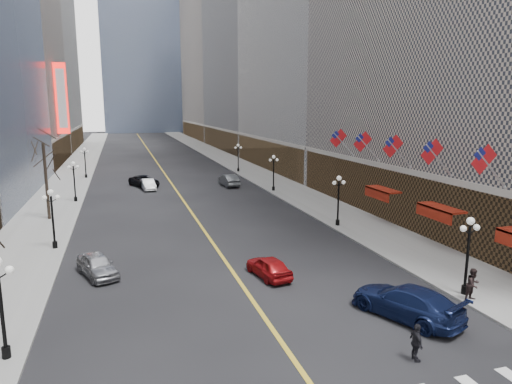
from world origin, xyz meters
TOP-DOWN VIEW (x-y plane):
  - sidewalk_east at (14.00, 70.00)m, footprint 6.00×230.00m
  - sidewalk_west at (-14.00, 70.00)m, footprint 6.00×230.00m
  - lane_line at (0.00, 80.00)m, footprint 0.25×200.00m
  - bldg_east_c at (29.88, 106.00)m, footprint 26.60×40.60m
  - bldg_east_d at (29.90, 149.00)m, footprint 26.60×46.60m
  - streetlamp_east_0 at (11.80, 14.00)m, footprint 1.26×0.44m
  - streetlamp_east_1 at (11.80, 30.00)m, footprint 1.26×0.44m
  - streetlamp_east_2 at (11.80, 48.00)m, footprint 1.26×0.44m
  - streetlamp_east_3 at (11.80, 66.00)m, footprint 1.26×0.44m
  - streetlamp_west_0 at (-11.80, 14.00)m, footprint 1.26×0.44m
  - streetlamp_west_1 at (-11.80, 30.00)m, footprint 1.26×0.44m
  - streetlamp_west_2 at (-11.80, 48.00)m, footprint 1.26×0.44m
  - streetlamp_west_3 at (-11.80, 66.00)m, footprint 1.26×0.44m
  - flag_1 at (15.31, 17.00)m, footprint 2.87×0.12m
  - flag_2 at (15.31, 22.00)m, footprint 2.87×0.12m
  - flag_3 at (15.31, 27.00)m, footprint 2.87×0.12m
  - flag_4 at (15.31, 32.00)m, footprint 2.87×0.12m
  - flag_5 at (15.31, 37.00)m, footprint 2.87×0.12m
  - awning_b at (16.11, 22.00)m, footprint 1.40×4.00m
  - awning_c at (16.11, 30.00)m, footprint 1.40×4.00m
  - theatre_marquee at (-15.88, 80.00)m, footprint 2.00×0.55m
  - tree_west_far at (-13.50, 40.00)m, footprint 3.60×3.60m
  - car_nb_near at (-8.47, 23.36)m, footprint 3.12×4.60m
  - car_nb_mid at (-3.43, 53.81)m, footprint 1.88×4.37m
  - car_nb_far at (-3.78, 56.52)m, footprint 4.40×5.93m
  - car_sb_near at (6.99, 12.67)m, footprint 4.51×6.36m
  - car_sb_mid at (2.00, 20.09)m, footprint 2.31×4.23m
  - car_sb_far at (7.28, 53.57)m, footprint 2.09×5.00m
  - ped_east_walk at (11.60, 13.18)m, footprint 0.98×0.69m
  - ped_crossing_a at (4.96, 9.00)m, footprint 0.61×1.05m

SIDE VIEW (x-z plane):
  - lane_line at x=0.00m, z-range 0.00..0.02m
  - sidewalk_east at x=14.00m, z-range 0.00..0.15m
  - sidewalk_west at x=-14.00m, z-range 0.00..0.15m
  - car_sb_mid at x=2.00m, z-range 0.00..1.36m
  - car_nb_mid at x=-3.43m, z-range 0.00..1.40m
  - car_nb_near at x=-8.47m, z-range 0.00..1.45m
  - car_nb_far at x=-3.78m, z-range 0.00..1.50m
  - car_sb_far at x=7.28m, z-range 0.00..1.61m
  - ped_crossing_a at x=4.96m, z-range 0.00..1.69m
  - car_sb_near at x=6.99m, z-range 0.00..1.71m
  - ped_east_walk at x=11.60m, z-range 0.15..1.97m
  - streetlamp_east_0 at x=11.80m, z-range 0.64..5.16m
  - streetlamp_east_1 at x=11.80m, z-range 0.64..5.16m
  - streetlamp_east_2 at x=11.80m, z-range 0.64..5.16m
  - streetlamp_east_3 at x=11.80m, z-range 0.64..5.16m
  - streetlamp_west_0 at x=-11.80m, z-range 0.64..5.16m
  - streetlamp_west_1 at x=-11.80m, z-range 0.64..5.16m
  - streetlamp_west_2 at x=-11.80m, z-range 0.64..5.16m
  - streetlamp_west_3 at x=-11.80m, z-range 0.64..5.16m
  - awning_b at x=16.11m, z-range 2.62..3.54m
  - awning_c at x=16.11m, z-range 2.62..3.54m
  - tree_west_far at x=-13.50m, z-range 2.28..10.20m
  - flag_1 at x=15.31m, z-range 5.85..8.72m
  - flag_2 at x=15.31m, z-range 5.85..8.72m
  - flag_3 at x=15.31m, z-range 5.85..8.72m
  - flag_4 at x=15.31m, z-range 5.85..8.72m
  - flag_5 at x=15.31m, z-range 5.85..8.72m
  - theatre_marquee at x=-15.88m, z-range 6.00..18.00m
  - bldg_east_c at x=29.88m, z-range -0.22..48.58m
  - bldg_east_d at x=29.90m, z-range -0.23..62.57m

